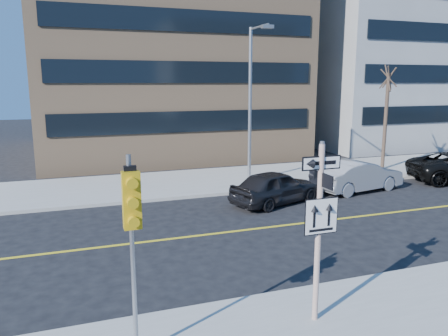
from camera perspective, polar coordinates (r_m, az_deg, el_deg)
name	(u,v)px	position (r m, az deg, el deg)	size (l,w,h in m)	color
ground	(268,279)	(12.69, 5.74, -14.20)	(120.00, 120.00, 0.00)	black
far_sidewalk	(437,163)	(32.47, 26.02, 0.57)	(66.00, 6.00, 0.15)	#A5A39A
sign_pole	(319,223)	(9.73, 12.32, -6.98)	(0.92, 0.92, 4.06)	white
traffic_signal	(132,217)	(8.11, -11.92, -6.27)	(0.32, 0.45, 4.00)	gray
parked_car_a	(276,187)	(19.83, 6.78, -2.48)	(4.50, 1.81, 1.53)	black
parked_car_b	(358,176)	(22.97, 17.16, -0.96)	(4.77, 1.66, 1.57)	gray
streetlight_a	(252,95)	(22.93, 3.66, 9.50)	(0.55, 2.25, 8.00)	gray
street_tree_west	(388,80)	(28.11, 20.68, 10.69)	(1.80, 1.80, 6.35)	#33251E
building_brick	(158,35)	(36.20, -8.56, 16.75)	(18.00, 18.00, 18.00)	tan
building_grey_mid	(394,59)	(44.96, 21.34, 13.10)	(20.00, 16.00, 15.00)	gray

